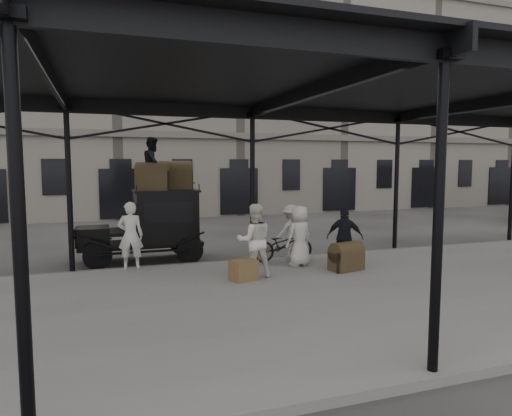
% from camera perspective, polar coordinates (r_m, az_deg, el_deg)
% --- Properties ---
extents(ground, '(120.00, 120.00, 0.00)m').
position_cam_1_polar(ground, '(11.89, 2.65, -8.90)').
color(ground, '#383533').
rests_on(ground, ground).
extents(platform, '(28.00, 8.00, 0.15)m').
position_cam_1_polar(platform, '(10.10, 6.91, -11.13)').
color(platform, slate).
rests_on(platform, ground).
extents(canopy, '(22.50, 9.00, 4.74)m').
position_cam_1_polar(canopy, '(10.06, 6.51, 14.84)').
color(canopy, black).
rests_on(canopy, ground).
extents(building_frontage, '(64.00, 8.00, 14.00)m').
position_cam_1_polar(building_frontage, '(29.29, -10.70, 13.42)').
color(building_frontage, slate).
rests_on(building_frontage, ground).
extents(taxi, '(3.65, 1.55, 2.18)m').
position_cam_1_polar(taxi, '(14.19, -12.50, -1.70)').
color(taxi, black).
rests_on(taxi, ground).
extents(porter_left, '(0.72, 0.54, 1.81)m').
position_cam_1_polar(porter_left, '(12.67, -15.42, -3.31)').
color(porter_left, beige).
rests_on(porter_left, platform).
extents(porter_midleft, '(0.97, 0.80, 1.83)m').
position_cam_1_polar(porter_midleft, '(11.37, -0.22, -4.07)').
color(porter_midleft, silver).
rests_on(porter_midleft, platform).
extents(porter_centre, '(0.95, 0.77, 1.67)m').
position_cam_1_polar(porter_centre, '(12.65, 5.46, -3.48)').
color(porter_centre, beige).
rests_on(porter_centre, platform).
extents(porter_official, '(1.04, 0.85, 1.65)m').
position_cam_1_polar(porter_official, '(12.62, 11.04, -3.61)').
color(porter_official, black).
rests_on(porter_official, platform).
extents(porter_right, '(1.12, 0.77, 1.59)m').
position_cam_1_polar(porter_right, '(13.76, 4.40, -2.90)').
color(porter_right, beige).
rests_on(porter_right, platform).
extents(bicycle, '(1.82, 0.64, 0.95)m').
position_cam_1_polar(bicycle, '(13.24, 3.41, -4.62)').
color(bicycle, black).
rests_on(bicycle, platform).
extents(porter_roof, '(0.81, 0.91, 1.57)m').
position_cam_1_polar(porter_roof, '(13.98, -12.73, 5.43)').
color(porter_roof, black).
rests_on(porter_roof, taxi).
extents(steamer_trunk_roof_near, '(1.05, 0.79, 0.69)m').
position_cam_1_polar(steamer_trunk_roof_near, '(13.83, -12.83, 3.59)').
color(steamer_trunk_roof_near, '#44351F').
rests_on(steamer_trunk_roof_near, taxi).
extents(steamer_trunk_roof_far, '(1.04, 0.70, 0.72)m').
position_cam_1_polar(steamer_trunk_roof_far, '(14.37, -10.04, 3.79)').
color(steamer_trunk_roof_far, '#44351F').
rests_on(steamer_trunk_roof_far, taxi).
extents(steamer_trunk_platform, '(0.97, 0.72, 0.63)m').
position_cam_1_polar(steamer_trunk_platform, '(12.39, 11.22, -6.19)').
color(steamer_trunk_platform, '#44351F').
rests_on(steamer_trunk_platform, platform).
extents(wicker_hamper, '(0.71, 0.62, 0.50)m').
position_cam_1_polar(wicker_hamper, '(11.14, -1.58, -7.77)').
color(wicker_hamper, brown).
rests_on(wicker_hamper, platform).
extents(suitcase_upright, '(0.29, 0.62, 0.45)m').
position_cam_1_polar(suitcase_upright, '(12.73, 11.57, -6.30)').
color(suitcase_upright, '#44351F').
rests_on(suitcase_upright, platform).
extents(suitcase_flat, '(0.56, 0.50, 0.40)m').
position_cam_1_polar(suitcase_flat, '(13.17, 5.22, -5.92)').
color(suitcase_flat, '#44351F').
rests_on(suitcase_flat, platform).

